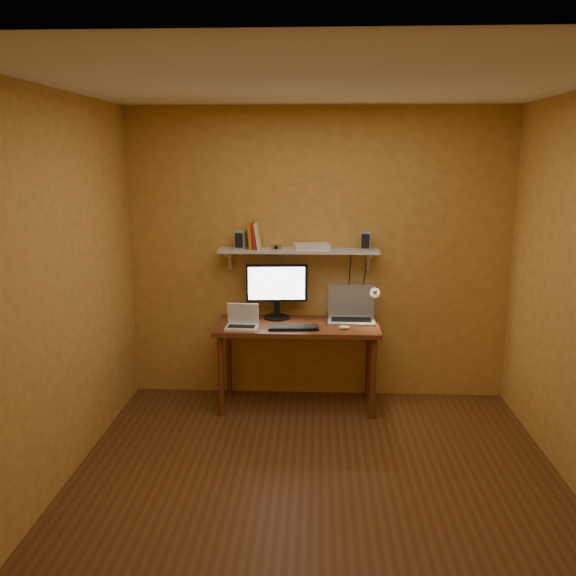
# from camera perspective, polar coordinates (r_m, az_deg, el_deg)

# --- Properties ---
(room) EXTENTS (3.44, 3.24, 2.64)m
(room) POSITION_cam_1_polar(r_m,az_deg,el_deg) (3.89, 2.83, -0.75)
(room) COLOR #553516
(room) RESTS_ON ground
(desk) EXTENTS (1.40, 0.60, 0.75)m
(desk) POSITION_cam_1_polar(r_m,az_deg,el_deg) (5.29, 0.89, -4.30)
(desk) COLOR maroon
(desk) RESTS_ON ground
(wall_shelf) EXTENTS (1.40, 0.25, 0.21)m
(wall_shelf) POSITION_cam_1_polar(r_m,az_deg,el_deg) (5.33, 0.99, 3.47)
(wall_shelf) COLOR silver
(wall_shelf) RESTS_ON room
(monitor) EXTENTS (0.54, 0.24, 0.49)m
(monitor) POSITION_cam_1_polar(r_m,az_deg,el_deg) (5.39, -1.05, -0.03)
(monitor) COLOR black
(monitor) RESTS_ON desk
(laptop) EXTENTS (0.42, 0.31, 0.31)m
(laptop) POSITION_cam_1_polar(r_m,az_deg,el_deg) (5.41, 5.94, -2.19)
(laptop) COLOR gray
(laptop) RESTS_ON desk
(netbook) EXTENTS (0.28, 0.21, 0.20)m
(netbook) POSITION_cam_1_polar(r_m,az_deg,el_deg) (5.16, -4.30, -3.12)
(netbook) COLOR white
(netbook) RESTS_ON desk
(keyboard) EXTENTS (0.43, 0.16, 0.02)m
(keyboard) POSITION_cam_1_polar(r_m,az_deg,el_deg) (5.13, 0.52, -3.72)
(keyboard) COLOR black
(keyboard) RESTS_ON desk
(mouse) EXTENTS (0.09, 0.06, 0.03)m
(mouse) POSITION_cam_1_polar(r_m,az_deg,el_deg) (5.14, 5.30, -3.68)
(mouse) COLOR white
(mouse) RESTS_ON desk
(desk_lamp) EXTENTS (0.09, 0.23, 0.38)m
(desk_lamp) POSITION_cam_1_polar(r_m,az_deg,el_deg) (5.36, 8.03, -0.96)
(desk_lamp) COLOR silver
(desk_lamp) RESTS_ON desk
(speaker_left) EXTENTS (0.11, 0.11, 0.16)m
(speaker_left) POSITION_cam_1_polar(r_m,az_deg,el_deg) (5.35, -4.43, 4.53)
(speaker_left) COLOR gray
(speaker_left) RESTS_ON wall_shelf
(speaker_right) EXTENTS (0.10, 0.10, 0.16)m
(speaker_right) POSITION_cam_1_polar(r_m,az_deg,el_deg) (5.33, 7.27, 4.43)
(speaker_right) COLOR gray
(speaker_right) RESTS_ON wall_shelf
(books) EXTENTS (0.12, 0.16, 0.23)m
(books) POSITION_cam_1_polar(r_m,az_deg,el_deg) (5.34, -3.20, 4.88)
(books) COLOR #C4670A
(books) RESTS_ON wall_shelf
(shelf_camera) EXTENTS (0.09, 0.04, 0.05)m
(shelf_camera) POSITION_cam_1_polar(r_m,az_deg,el_deg) (5.26, -1.13, 3.84)
(shelf_camera) COLOR silver
(shelf_camera) RESTS_ON wall_shelf
(router) EXTENTS (0.33, 0.25, 0.05)m
(router) POSITION_cam_1_polar(r_m,az_deg,el_deg) (5.31, 2.20, 3.89)
(router) COLOR white
(router) RESTS_ON wall_shelf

